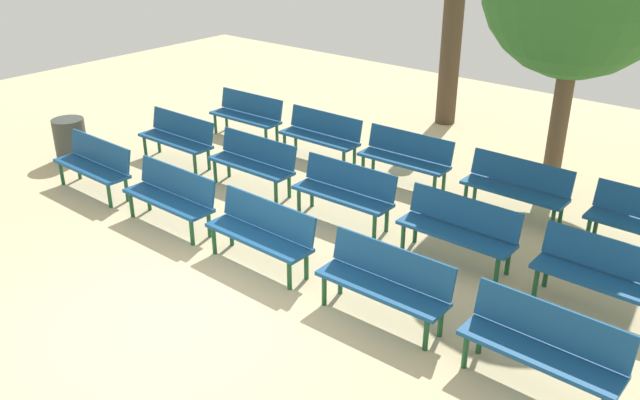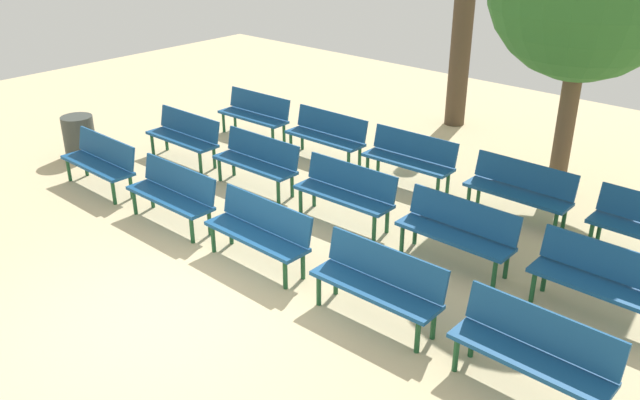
% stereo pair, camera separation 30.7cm
% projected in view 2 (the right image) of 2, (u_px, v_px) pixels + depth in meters
% --- Properties ---
extents(ground_plane, '(24.16, 24.16, 0.00)m').
position_uv_depth(ground_plane, '(166.00, 315.00, 7.85)').
color(ground_plane, '#CCB789').
extents(bench_r0_c0, '(1.60, 0.50, 0.87)m').
position_uv_depth(bench_r0_c0, '(101.00, 160.00, 11.01)').
color(bench_r0_c0, navy).
rests_on(bench_r0_c0, ground_plane).
extents(bench_r0_c1, '(1.60, 0.48, 0.87)m').
position_uv_depth(bench_r0_c1, '(173.00, 192.00, 9.84)').
color(bench_r0_c1, navy).
rests_on(bench_r0_c1, ground_plane).
extents(bench_r0_c2, '(1.61, 0.50, 0.87)m').
position_uv_depth(bench_r0_c2, '(260.00, 229.00, 8.75)').
color(bench_r0_c2, navy).
rests_on(bench_r0_c2, ground_plane).
extents(bench_r0_c3, '(1.61, 0.51, 0.87)m').
position_uv_depth(bench_r0_c3, '(379.00, 281.00, 7.59)').
color(bench_r0_c3, navy).
rests_on(bench_r0_c3, ground_plane).
extents(bench_r0_c4, '(1.60, 0.50, 0.87)m').
position_uv_depth(bench_r0_c4, '(534.00, 349.00, 6.46)').
color(bench_r0_c4, navy).
rests_on(bench_r0_c4, ground_plane).
extents(bench_r1_c0, '(1.60, 0.49, 0.87)m').
position_uv_depth(bench_r1_c0, '(185.00, 134.00, 12.16)').
color(bench_r1_c0, navy).
rests_on(bench_r1_c0, ground_plane).
extents(bench_r1_c1, '(1.61, 0.50, 0.87)m').
position_uv_depth(bench_r1_c1, '(257.00, 159.00, 11.03)').
color(bench_r1_c1, navy).
rests_on(bench_r1_c1, ground_plane).
extents(bench_r1_c2, '(1.61, 0.52, 0.87)m').
position_uv_depth(bench_r1_c2, '(346.00, 190.00, 9.89)').
color(bench_r1_c2, navy).
rests_on(bench_r1_c2, ground_plane).
extents(bench_r1_c3, '(1.60, 0.49, 0.87)m').
position_uv_depth(bench_r1_c3, '(457.00, 229.00, 8.75)').
color(bench_r1_c3, navy).
rests_on(bench_r1_c3, ground_plane).
extents(bench_r1_c4, '(1.60, 0.48, 0.87)m').
position_uv_depth(bench_r1_c4, '(603.00, 278.00, 7.64)').
color(bench_r1_c4, navy).
rests_on(bench_r1_c4, ground_plane).
extents(bench_r2_c0, '(1.61, 0.53, 0.87)m').
position_uv_depth(bench_r2_c0, '(255.00, 113.00, 13.36)').
color(bench_r2_c0, navy).
rests_on(bench_r2_c0, ground_plane).
extents(bench_r2_c1, '(1.61, 0.50, 0.87)m').
position_uv_depth(bench_r2_c1, '(327.00, 133.00, 12.20)').
color(bench_r2_c1, navy).
rests_on(bench_r2_c1, ground_plane).
extents(bench_r2_c2, '(1.61, 0.53, 0.87)m').
position_uv_depth(bench_r2_c2, '(410.00, 157.00, 11.14)').
color(bench_r2_c2, navy).
rests_on(bench_r2_c2, ground_plane).
extents(bench_r2_c3, '(1.60, 0.49, 0.87)m').
position_uv_depth(bench_r2_c3, '(520.00, 188.00, 9.97)').
color(bench_r2_c3, navy).
rests_on(bench_r2_c3, ground_plane).
extents(tree_0, '(0.42, 0.42, 3.35)m').
position_uv_depth(tree_0, '(461.00, 45.00, 13.60)').
color(tree_0, '#4C3A28').
rests_on(tree_0, ground_plane).
extents(trash_bin, '(0.58, 0.58, 0.78)m').
position_uv_depth(trash_bin, '(79.00, 137.00, 12.38)').
color(trash_bin, '#383D38').
rests_on(trash_bin, ground_plane).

